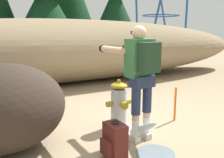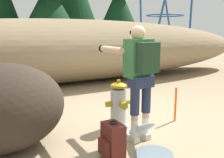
{
  "view_description": "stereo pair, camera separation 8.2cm",
  "coord_description": "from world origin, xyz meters",
  "px_view_note": "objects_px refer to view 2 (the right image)",
  "views": [
    {
      "loc": [
        -1.95,
        -3.35,
        1.56
      ],
      "look_at": [
        -0.13,
        0.28,
        0.75
      ],
      "focal_mm": 39.03,
      "sensor_mm": 36.0,
      "label": 1
    },
    {
      "loc": [
        -1.87,
        -3.38,
        1.56
      ],
      "look_at": [
        -0.13,
        0.28,
        0.75
      ],
      "focal_mm": 39.03,
      "sensor_mm": 36.0,
      "label": 2
    }
  ],
  "objects_px": {
    "spare_backpack": "(113,141)",
    "survey_stake": "(175,104)",
    "fire_hydrant": "(119,106)",
    "boulder_mid": "(4,93)",
    "utility_worker": "(138,69)",
    "boulder_large": "(3,108)"
  },
  "relations": [
    {
      "from": "utility_worker",
      "to": "survey_stake",
      "type": "xyz_separation_m",
      "value": [
        0.97,
        0.33,
        -0.73
      ]
    },
    {
      "from": "fire_hydrant",
      "to": "survey_stake",
      "type": "xyz_separation_m",
      "value": [
        1.02,
        -0.17,
        -0.07
      ]
    },
    {
      "from": "spare_backpack",
      "to": "survey_stake",
      "type": "distance_m",
      "value": 1.66
    },
    {
      "from": "fire_hydrant",
      "to": "survey_stake",
      "type": "distance_m",
      "value": 1.04
    },
    {
      "from": "fire_hydrant",
      "to": "utility_worker",
      "type": "distance_m",
      "value": 0.84
    },
    {
      "from": "utility_worker",
      "to": "spare_backpack",
      "type": "distance_m",
      "value": 1.04
    },
    {
      "from": "utility_worker",
      "to": "boulder_mid",
      "type": "distance_m",
      "value": 2.44
    },
    {
      "from": "fire_hydrant",
      "to": "spare_backpack",
      "type": "bearing_deg",
      "value": -121.36
    },
    {
      "from": "boulder_mid",
      "to": "spare_backpack",
      "type": "bearing_deg",
      "value": -59.89
    },
    {
      "from": "boulder_large",
      "to": "boulder_mid",
      "type": "height_order",
      "value": "boulder_large"
    },
    {
      "from": "fire_hydrant",
      "to": "boulder_large",
      "type": "distance_m",
      "value": 1.71
    },
    {
      "from": "utility_worker",
      "to": "survey_stake",
      "type": "relative_size",
      "value": 2.71
    },
    {
      "from": "fire_hydrant",
      "to": "utility_worker",
      "type": "height_order",
      "value": "utility_worker"
    },
    {
      "from": "boulder_mid",
      "to": "survey_stake",
      "type": "bearing_deg",
      "value": -26.5
    },
    {
      "from": "boulder_mid",
      "to": "survey_stake",
      "type": "relative_size",
      "value": 2.17
    },
    {
      "from": "fire_hydrant",
      "to": "spare_backpack",
      "type": "xyz_separation_m",
      "value": [
        -0.5,
        -0.82,
        -0.15
      ]
    },
    {
      "from": "fire_hydrant",
      "to": "boulder_mid",
      "type": "relative_size",
      "value": 0.61
    },
    {
      "from": "spare_backpack",
      "to": "survey_stake",
      "type": "height_order",
      "value": "survey_stake"
    },
    {
      "from": "fire_hydrant",
      "to": "spare_backpack",
      "type": "relative_size",
      "value": 1.69
    },
    {
      "from": "spare_backpack",
      "to": "boulder_mid",
      "type": "height_order",
      "value": "boulder_mid"
    },
    {
      "from": "spare_backpack",
      "to": "boulder_large",
      "type": "xyz_separation_m",
      "value": [
        -1.2,
        0.79,
        0.36
      ]
    },
    {
      "from": "fire_hydrant",
      "to": "boulder_mid",
      "type": "distance_m",
      "value": 2.02
    }
  ]
}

